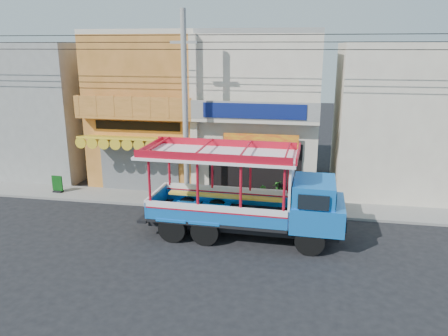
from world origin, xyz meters
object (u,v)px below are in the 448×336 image
green_sign (58,185)px  potted_plant_c (277,191)px  potted_plant_b (262,195)px  utility_pole (188,102)px  songthaew_truck (257,196)px  potted_plant_a (275,195)px

green_sign → potted_plant_c: 11.32m
potted_plant_b → potted_plant_c: size_ratio=0.89×
utility_pole → potted_plant_b: (3.33, 0.73, -4.47)m
utility_pole → potted_plant_c: utility_pole is taller
songthaew_truck → potted_plant_b: bearing=92.7°
utility_pole → potted_plant_b: size_ratio=31.50×
potted_plant_a → potted_plant_c: potted_plant_c is taller
potted_plant_a → potted_plant_b: 0.64m
utility_pole → potted_plant_a: bearing=9.3°
songthaew_truck → potted_plant_b: 3.80m
songthaew_truck → potted_plant_a: (0.47, 3.51, -1.17)m
green_sign → potted_plant_c: bearing=4.2°
utility_pole → songthaew_truck: utility_pole is taller
utility_pole → potted_plant_c: (4.04, 1.40, -4.41)m
potted_plant_a → potted_plant_c: 0.75m
utility_pole → potted_plant_c: size_ratio=27.92×
potted_plant_b → potted_plant_c: 0.97m
utility_pole → songthaew_truck: 5.56m
songthaew_truck → potted_plant_b: size_ratio=9.01×
utility_pole → green_sign: 8.57m
potted_plant_a → potted_plant_c: (0.07, 0.75, 0.00)m
potted_plant_b → utility_pole: bearing=79.7°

